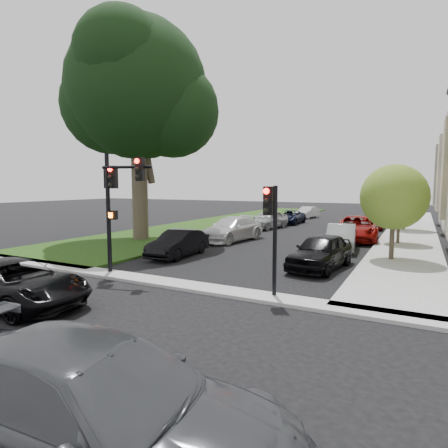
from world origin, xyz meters
The scene contains 22 objects.
ground centered at (0.00, 0.00, 0.00)m, with size 140.00×140.00×0.00m, color black.
grass_strip centered at (-9.00, 24.00, 0.06)m, with size 8.00×44.00×0.12m, color #183709.
sidewalk_right centered at (6.75, 24.00, 0.06)m, with size 3.50×44.00×0.12m, color #A2A2A2.
sidewalk_cross centered at (0.00, 2.00, 0.06)m, with size 60.00×1.00×0.12m, color #A2A2A2.
eucalyptus centered at (-9.03, 10.21, 9.69)m, with size 10.02×9.09×14.19m.
small_tree_a centered at (6.20, 10.43, 3.08)m, with size 3.08×3.08×4.63m.
small_tree_b centered at (6.20, 16.04, 2.56)m, with size 2.56×2.56×3.85m.
small_tree_c centered at (6.20, 24.04, 3.12)m, with size 3.13×3.13×4.69m.
traffic_signal_main centered at (-3.41, 2.23, 3.38)m, with size 2.39×0.71×4.90m.
traffic_signal_secondary centered at (3.17, 2.19, 2.53)m, with size 0.47×0.38×3.62m.
car_cross_near centered at (-3.42, -2.14, 0.70)m, with size 2.32×5.02×1.40m, color black.
car_cross_far centered at (3.82, -5.76, 0.83)m, with size 2.33×5.73×1.66m, color #3F4247.
car_parked_0 centered at (3.58, 7.25, 0.77)m, with size 1.81×4.49×1.53m, color black.
car_parked_1 centered at (3.45, 12.66, 0.71)m, with size 1.51×4.34×1.43m, color #999BA0.
car_parked_2 centered at (3.65, 16.86, 0.80)m, with size 2.67×5.79×1.61m, color maroon.
car_parked_3 centered at (3.88, 24.39, 0.72)m, with size 1.70×4.22×1.44m, color maroon.
car_parked_4 centered at (3.99, 30.09, 0.77)m, with size 2.16×5.32×1.54m, color black.
car_parked_5 centered at (-3.50, 6.65, 0.68)m, with size 1.44×4.13×1.36m, color black.
car_parked_6 centered at (-3.56, 12.82, 0.78)m, with size 2.18×5.36×1.56m, color silver.
car_parked_7 centered at (-3.98, 20.47, 0.77)m, with size 1.82×4.52×1.54m, color #999BA0.
car_parked_8 centered at (-3.62, 25.15, 0.64)m, with size 2.12×4.59×1.27m, color black.
car_parked_9 centered at (-3.77, 32.00, 0.64)m, with size 1.35×3.86×1.27m, color silver.
Camera 1 is at (7.34, -8.93, 3.63)m, focal length 30.00 mm.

